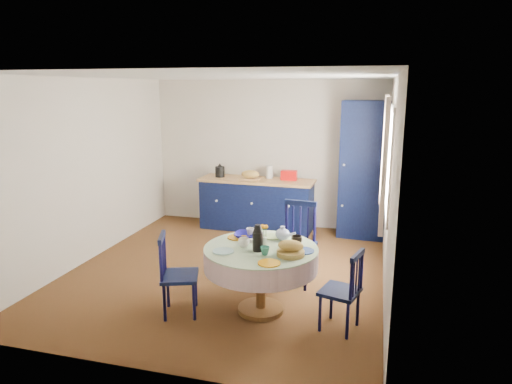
% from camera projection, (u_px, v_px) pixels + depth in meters
% --- Properties ---
extents(floor, '(4.50, 4.50, 0.00)m').
position_uv_depth(floor, '(227.00, 271.00, 6.03)').
color(floor, black).
rests_on(floor, ground).
extents(ceiling, '(4.50, 4.50, 0.00)m').
position_uv_depth(ceiling, '(224.00, 76.00, 5.47)').
color(ceiling, white).
rests_on(ceiling, wall_back).
extents(wall_back, '(4.00, 0.02, 2.50)m').
position_uv_depth(wall_back, '(267.00, 154.00, 7.87)').
color(wall_back, beige).
rests_on(wall_back, floor).
extents(wall_left, '(0.02, 4.50, 2.50)m').
position_uv_depth(wall_left, '(87.00, 171.00, 6.26)').
color(wall_left, beige).
rests_on(wall_left, floor).
extents(wall_right, '(0.02, 4.50, 2.50)m').
position_uv_depth(wall_right, '(390.00, 187.00, 5.24)').
color(wall_right, beige).
rests_on(wall_right, floor).
extents(window, '(0.10, 1.74, 1.45)m').
position_uv_depth(window, '(387.00, 159.00, 5.48)').
color(window, white).
rests_on(window, wall_right).
extents(kitchen_counter, '(1.95, 0.65, 1.10)m').
position_uv_depth(kitchen_counter, '(257.00, 203.00, 7.75)').
color(kitchen_counter, black).
rests_on(kitchen_counter, floor).
extents(pantry_cabinet, '(0.79, 0.58, 2.18)m').
position_uv_depth(pantry_cabinet, '(365.00, 170.00, 7.25)').
color(pantry_cabinet, black).
rests_on(pantry_cabinet, floor).
extents(dining_table, '(1.20, 1.20, 1.01)m').
position_uv_depth(dining_table, '(262.00, 258.00, 4.81)').
color(dining_table, brown).
rests_on(dining_table, floor).
extents(chair_left, '(0.49, 0.50, 0.89)m').
position_uv_depth(chair_left, '(176.00, 274.00, 4.80)').
color(chair_left, black).
rests_on(chair_left, floor).
extents(chair_far, '(0.50, 0.48, 1.01)m').
position_uv_depth(chair_far, '(296.00, 243.00, 5.59)').
color(chair_far, black).
rests_on(chair_far, floor).
extents(chair_right, '(0.44, 0.45, 0.83)m').
position_uv_depth(chair_right, '(343.00, 290.00, 4.48)').
color(chair_right, black).
rests_on(chair_right, floor).
extents(mug_a, '(0.12, 0.12, 0.09)m').
position_uv_depth(mug_a, '(244.00, 243.00, 4.79)').
color(mug_a, silver).
rests_on(mug_a, dining_table).
extents(mug_b, '(0.09, 0.09, 0.09)m').
position_uv_depth(mug_b, '(265.00, 251.00, 4.56)').
color(mug_b, '#266A5C').
rests_on(mug_b, dining_table).
extents(mug_c, '(0.12, 0.12, 0.09)m').
position_uv_depth(mug_c, '(297.00, 240.00, 4.87)').
color(mug_c, black).
rests_on(mug_c, dining_table).
extents(mug_d, '(0.09, 0.09, 0.09)m').
position_uv_depth(mug_d, '(250.00, 232.00, 5.16)').
color(mug_d, silver).
rests_on(mug_d, dining_table).
extents(cobalt_bowl, '(0.26, 0.26, 0.06)m').
position_uv_depth(cobalt_bowl, '(246.00, 236.00, 5.07)').
color(cobalt_bowl, navy).
rests_on(cobalt_bowl, dining_table).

